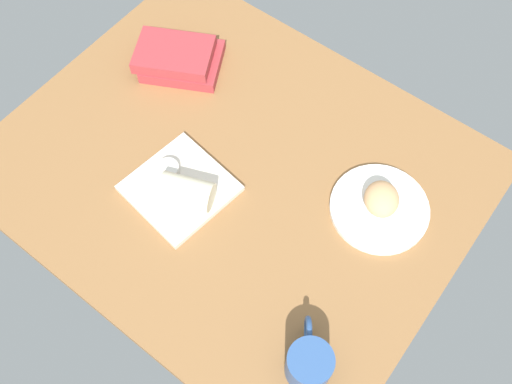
# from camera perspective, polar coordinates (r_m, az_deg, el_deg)

# --- Properties ---
(dining_table) EXTENTS (1.10, 0.90, 0.04)m
(dining_table) POSITION_cam_1_polar(r_m,az_deg,el_deg) (1.38, -2.21, 2.07)
(dining_table) COLOR olive
(dining_table) RESTS_ON ground
(round_plate) EXTENTS (0.23, 0.23, 0.01)m
(round_plate) POSITION_cam_1_polar(r_m,az_deg,el_deg) (1.33, 12.29, -1.62)
(round_plate) COLOR white
(round_plate) RESTS_ON dining_table
(scone_pastry) EXTENTS (0.11, 0.12, 0.05)m
(scone_pastry) POSITION_cam_1_polar(r_m,az_deg,el_deg) (1.31, 12.51, -0.68)
(scone_pastry) COLOR tan
(scone_pastry) RESTS_ON round_plate
(square_plate) EXTENTS (0.24, 0.24, 0.02)m
(square_plate) POSITION_cam_1_polar(r_m,az_deg,el_deg) (1.34, -7.67, 0.39)
(square_plate) COLOR silver
(square_plate) RESTS_ON dining_table
(sauce_cup) EXTENTS (0.05, 0.05, 0.02)m
(sauce_cup) POSITION_cam_1_polar(r_m,az_deg,el_deg) (1.34, -8.85, 2.27)
(sauce_cup) COLOR silver
(sauce_cup) RESTS_ON square_plate
(breakfast_wrap) EXTENTS (0.14, 0.11, 0.07)m
(breakfast_wrap) POSITION_cam_1_polar(r_m,az_deg,el_deg) (1.28, -7.00, 0.04)
(breakfast_wrap) COLOR beige
(breakfast_wrap) RESTS_ON square_plate
(book_stack) EXTENTS (0.26, 0.24, 0.06)m
(book_stack) POSITION_cam_1_polar(r_m,az_deg,el_deg) (1.54, -7.79, 13.20)
(book_stack) COLOR #A53338
(book_stack) RESTS_ON dining_table
(coffee_mug) EXTENTS (0.11, 0.13, 0.10)m
(coffee_mug) POSITION_cam_1_polar(r_m,az_deg,el_deg) (1.15, 5.35, -16.72)
(coffee_mug) COLOR #2D518C
(coffee_mug) RESTS_ON dining_table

